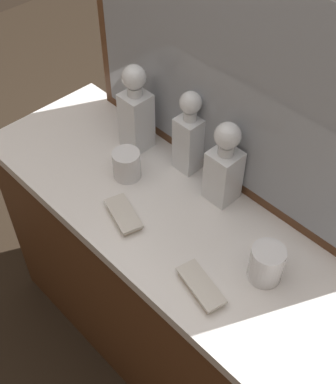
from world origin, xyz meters
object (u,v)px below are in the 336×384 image
at_px(crystal_decanter_left, 224,170).
at_px(silver_brush_front, 124,215).
at_px(silver_brush_far_left, 201,286).
at_px(crystal_tumbler_center, 266,265).
at_px(crystal_decanter_right, 189,139).
at_px(crystal_tumbler_far_left, 127,166).
at_px(crystal_decanter_far_left, 136,115).

height_order(crystal_decanter_left, silver_brush_front, crystal_decanter_left).
bearing_deg(silver_brush_far_left, crystal_tumbler_center, 60.01).
bearing_deg(crystal_decanter_right, crystal_tumbler_far_left, -121.17).
bearing_deg(crystal_tumbler_far_left, silver_brush_front, -44.24).
distance_m(crystal_decanter_left, silver_brush_far_left, 0.35).
distance_m(crystal_decanter_far_left, crystal_tumbler_center, 0.64).
distance_m(crystal_tumbler_far_left, silver_brush_far_left, 0.47).
height_order(crystal_tumbler_center, silver_brush_far_left, crystal_tumbler_center).
height_order(crystal_decanter_right, crystal_decanter_far_left, crystal_decanter_far_left).
distance_m(crystal_decanter_left, crystal_tumbler_far_left, 0.31).
xyz_separation_m(crystal_decanter_left, crystal_tumbler_center, (0.27, -0.13, -0.06)).
bearing_deg(crystal_decanter_far_left, crystal_decanter_right, 14.18).
relative_size(crystal_decanter_right, crystal_tumbler_far_left, 3.05).
bearing_deg(silver_brush_front, crystal_decanter_left, 62.97).
height_order(crystal_decanter_right, silver_brush_far_left, crystal_decanter_right).
relative_size(crystal_decanter_far_left, crystal_tumbler_center, 2.82).
bearing_deg(silver_brush_far_left, crystal_decanter_left, 123.15).
distance_m(crystal_tumbler_center, silver_brush_front, 0.44).
height_order(crystal_tumbler_far_left, silver_brush_far_left, crystal_tumbler_far_left).
height_order(crystal_tumbler_center, silver_brush_front, crystal_tumbler_center).
relative_size(crystal_decanter_left, crystal_decanter_far_left, 0.91).
bearing_deg(crystal_tumbler_center, crystal_tumbler_far_left, -178.66).
xyz_separation_m(crystal_tumbler_far_left, crystal_tumbler_center, (0.54, 0.01, 0.01)).
bearing_deg(crystal_tumbler_center, silver_brush_front, -161.71).
distance_m(crystal_decanter_left, silver_brush_front, 0.32).
distance_m(crystal_decanter_left, crystal_tumbler_center, 0.31).
relative_size(crystal_decanter_left, crystal_tumbler_far_left, 2.96).
bearing_deg(silver_brush_far_left, crystal_decanter_right, 138.60).
xyz_separation_m(crystal_decanter_right, crystal_decanter_far_left, (-0.19, -0.05, 0.01)).
xyz_separation_m(crystal_tumbler_center, silver_brush_far_left, (-0.09, -0.15, -0.04)).
bearing_deg(crystal_decanter_right, crystal_decanter_left, -7.77).
bearing_deg(crystal_tumbler_center, silver_brush_far_left, -119.99).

